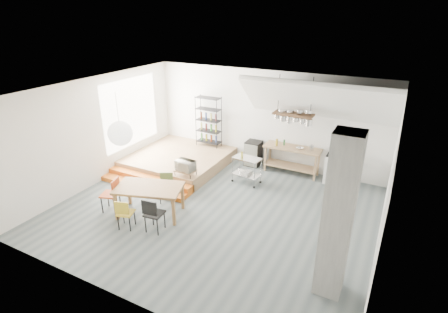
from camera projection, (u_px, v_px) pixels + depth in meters
The scene contains 26 objects.
floor at pixel (215, 210), 9.35m from camera, with size 8.00×8.00×0.00m, color #4F595C.
wall_back at pixel (265, 119), 11.58m from camera, with size 8.00×0.04×3.20m, color silver.
wall_left at pixel (97, 131), 10.42m from camera, with size 0.04×7.00×3.20m, color silver.
wall_right at pixel (388, 190), 7.03m from camera, with size 0.04×7.00×3.20m, color silver.
ceiling at pixel (213, 91), 8.10m from camera, with size 8.00×7.00×0.02m, color white.
slope_ceiling at pixel (318, 101), 9.96m from camera, with size 4.40×1.80×0.15m, color white.
window_pane at pixel (131, 112), 11.56m from camera, with size 0.02×2.50×2.20m, color white.
platform at pixel (179, 160), 11.97m from camera, with size 3.00×3.00×0.40m, color #926C49.
step_lower at pixel (142, 187), 10.43m from camera, with size 3.00×0.35×0.13m, color #C35C17.
step_upper at pixel (150, 180), 10.69m from camera, with size 3.00×0.35×0.27m, color #C35C17.
concrete_column at pixel (338, 218), 6.10m from camera, with size 0.50×0.50×3.20m, color slate.
kitchen_counter at pixel (292, 155), 11.21m from camera, with size 1.80×0.60×0.91m.
stove at pixel (336, 168), 10.68m from camera, with size 0.60×0.60×1.18m.
pot_rack at pixel (294, 117), 10.49m from camera, with size 1.20×0.50×1.43m.
wire_shelving at pixel (209, 121), 12.29m from camera, with size 0.88×0.38×1.80m.
microwave_shelf at pixel (186, 171), 10.34m from camera, with size 0.60×0.40×0.16m.
paper_lantern at pixel (120, 133), 8.41m from camera, with size 0.60×0.60×0.60m, color white.
dining_table at pixel (149, 190), 8.90m from camera, with size 1.88×1.41×0.80m.
chair_mustard at pixel (124, 212), 8.37m from camera, with size 0.46×0.46×0.80m.
chair_black at pixel (152, 212), 8.23m from camera, with size 0.46×0.46×0.90m.
chair_olive at pixel (166, 185), 9.64m from camera, with size 0.50×0.50×0.81m.
chair_red at pixel (112, 192), 9.12m from camera, with size 0.54×0.54×0.94m.
rolling_cart at pixel (247, 167), 10.62m from camera, with size 0.89×0.57×0.83m.
mini_fridge at pixel (253, 153), 11.91m from camera, with size 0.50×0.50×0.85m, color black.
microwave at pixel (185, 165), 10.28m from camera, with size 0.55×0.37×0.31m, color beige.
bowl at pixel (300, 148), 10.94m from camera, with size 0.22×0.22×0.05m, color silver.
Camera 1 is at (3.93, -7.03, 4.98)m, focal length 28.00 mm.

